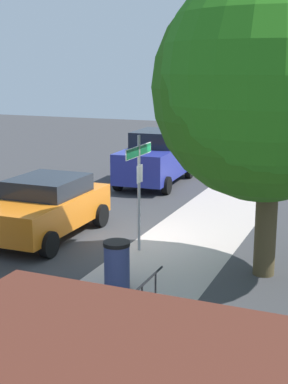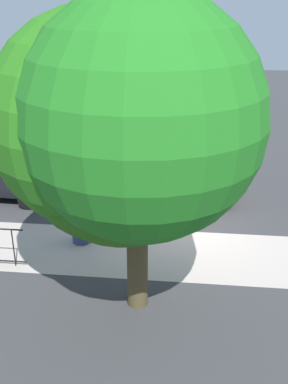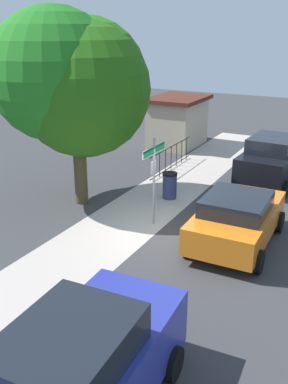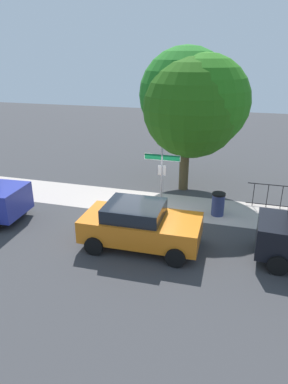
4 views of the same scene
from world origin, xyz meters
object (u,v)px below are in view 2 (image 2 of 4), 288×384
shade_tree (124,126)px  car_orange (174,176)px  trash_bin (81,226)px  street_sign (166,174)px

shade_tree → car_orange: shade_tree is taller
shade_tree → trash_bin: bearing=-59.4°
street_sign → trash_bin: (2.30, 0.50, -1.46)m
car_orange → trash_bin: 4.05m
street_sign → shade_tree: bearing=79.7°
street_sign → car_orange: bearing=-92.2°
shade_tree → trash_bin: (1.69, -2.86, -3.72)m
shade_tree → car_orange: (-0.72, -6.11, -3.40)m
shade_tree → trash_bin: 4.99m
trash_bin → street_sign: bearing=-167.8°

